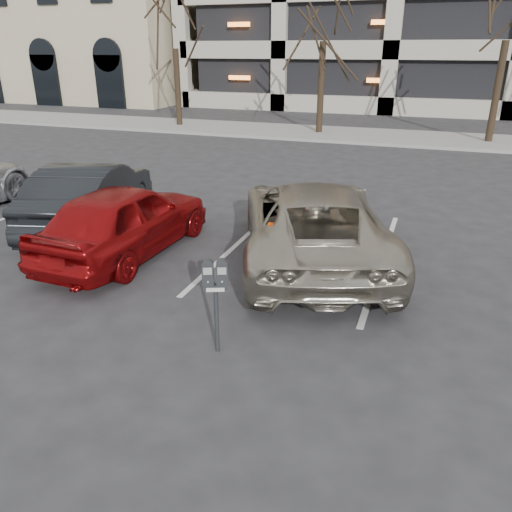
{
  "coord_description": "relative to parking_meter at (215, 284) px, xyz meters",
  "views": [
    {
      "loc": [
        2.08,
        -6.4,
        3.6
      ],
      "look_at": [
        -0.07,
        -0.46,
        0.96
      ],
      "focal_mm": 35.0,
      "sensor_mm": 36.0,
      "label": 1
    }
  ],
  "objects": [
    {
      "name": "car_red",
      "position": [
        -2.91,
        2.44,
        -0.28
      ],
      "size": [
        1.73,
        4.04,
        1.36
      ],
      "primitive_type": "imported",
      "rotation": [
        0.0,
        0.0,
        3.11
      ],
      "color": "#990D0F",
      "rests_on": "ground"
    },
    {
      "name": "parking_meter",
      "position": [
        0.0,
        0.0,
        0.0
      ],
      "size": [
        0.34,
        0.23,
        1.25
      ],
      "rotation": [
        0.0,
        0.0,
        0.39
      ],
      "color": "black",
      "rests_on": "ground"
    },
    {
      "name": "sidewalk",
      "position": [
        0.24,
        17.44,
        -0.9
      ],
      "size": [
        80.0,
        4.0,
        0.12
      ],
      "primitive_type": "cube",
      "color": "gray",
      "rests_on": "ground"
    },
    {
      "name": "stall_lines",
      "position": [
        -1.16,
        3.74,
        -0.95
      ],
      "size": [
        16.9,
        5.2,
        0.0
      ],
      "color": "silver",
      "rests_on": "ground"
    },
    {
      "name": "ground",
      "position": [
        0.24,
        1.44,
        -0.96
      ],
      "size": [
        140.0,
        140.0,
        0.0
      ],
      "primitive_type": "plane",
      "color": "#28282B",
      "rests_on": "ground"
    },
    {
      "name": "suv_silver",
      "position": [
        0.4,
        3.36,
        -0.24
      ],
      "size": [
        3.99,
        5.7,
        1.45
      ],
      "rotation": [
        0.0,
        0.0,
        3.48
      ],
      "color": "#ACA493",
      "rests_on": "ground"
    },
    {
      "name": "car_dark",
      "position": [
        -4.51,
        3.55,
        -0.26
      ],
      "size": [
        2.59,
        4.5,
        1.4
      ],
      "primitive_type": "imported",
      "rotation": [
        0.0,
        0.0,
        3.42
      ],
      "color": "black",
      "rests_on": "ground"
    }
  ]
}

